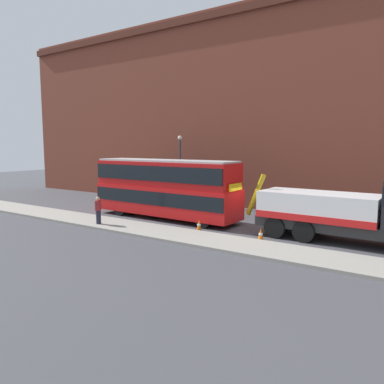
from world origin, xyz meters
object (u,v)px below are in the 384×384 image
at_px(double_decker_bus, 165,186).
at_px(street_lamp, 180,164).
at_px(pedestrian_onlooker, 98,211).
at_px(recovery_tow_truck, 354,210).
at_px(traffic_cone_midway, 261,235).
at_px(traffic_cone_near_bus, 199,226).

height_order(double_decker_bus, street_lamp, street_lamp).
bearing_deg(pedestrian_onlooker, recovery_tow_truck, -10.65).
bearing_deg(traffic_cone_midway, double_decker_bus, 165.09).
relative_size(recovery_tow_truck, street_lamp, 1.74).
distance_m(pedestrian_onlooker, street_lamp, 10.04).
bearing_deg(double_decker_bus, recovery_tow_truck, 1.39).
relative_size(traffic_cone_near_bus, traffic_cone_midway, 1.00).
bearing_deg(traffic_cone_near_bus, recovery_tow_truck, 13.88).
xyz_separation_m(pedestrian_onlooker, traffic_cone_midway, (9.96, 2.17, -0.64)).
xyz_separation_m(pedestrian_onlooker, traffic_cone_near_bus, (6.00, 2.31, -0.64)).
bearing_deg(traffic_cone_midway, street_lamp, 144.72).
distance_m(traffic_cone_near_bus, street_lamp, 10.46).
distance_m(recovery_tow_truck, double_decker_bus, 12.22).
height_order(pedestrian_onlooker, traffic_cone_midway, pedestrian_onlooker).
height_order(recovery_tow_truck, traffic_cone_near_bus, recovery_tow_truck).
bearing_deg(double_decker_bus, pedestrian_onlooker, -112.16).
bearing_deg(pedestrian_onlooker, traffic_cone_near_bus, -6.61).
xyz_separation_m(double_decker_bus, traffic_cone_midway, (8.07, -2.15, -1.89)).
height_order(double_decker_bus, pedestrian_onlooker, double_decker_bus).
height_order(recovery_tow_truck, double_decker_bus, double_decker_bus).
height_order(double_decker_bus, traffic_cone_midway, double_decker_bus).
bearing_deg(traffic_cone_near_bus, pedestrian_onlooker, -158.98).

